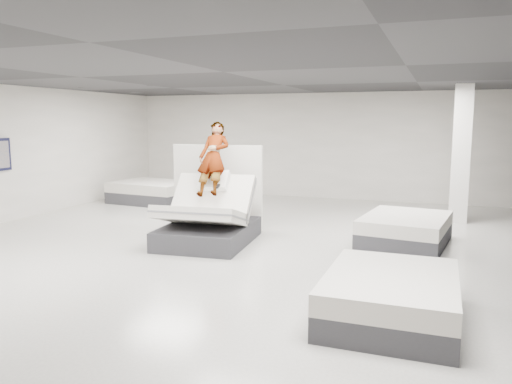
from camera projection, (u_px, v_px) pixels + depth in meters
room at (224, 165)px, 8.76m from camera, size 14.00×14.04×3.20m
hero_bed at (208, 222)px, 9.68m from camera, size 1.77×2.24×1.40m
person at (213, 174)px, 9.88m from camera, size 0.74×1.63×1.21m
remote at (218, 186)px, 9.51m from camera, size 0.06×0.15×0.08m
divider_panel at (217, 187)px, 10.96m from camera, size 2.04×0.24×1.85m
flat_bed_right_far at (405, 230)px, 9.69m from camera, size 1.75×2.18×0.55m
flat_bed_right_near at (391, 297)px, 5.99m from camera, size 1.52×2.02×0.55m
flat_bed_left_far at (153, 192)px, 14.56m from camera, size 2.36×1.86×0.61m
column at (461, 154)px, 11.56m from camera, size 0.40×0.40×3.20m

